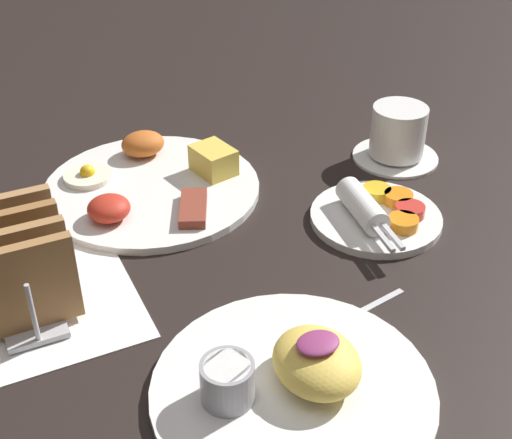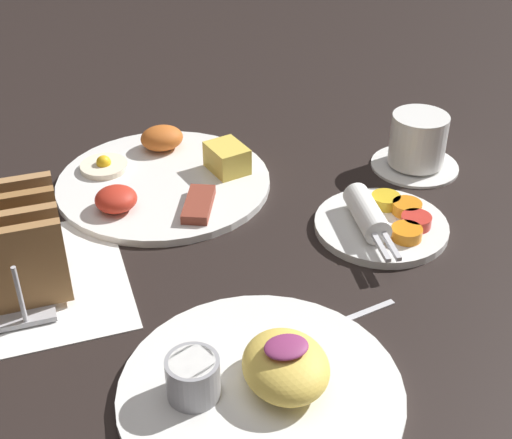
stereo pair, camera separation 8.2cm
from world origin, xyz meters
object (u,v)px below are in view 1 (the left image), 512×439
at_px(plate_condiments, 377,213).
at_px(plate_foreground, 293,381).
at_px(plate_breakfast, 152,183).
at_px(toast_rack, 17,264).
at_px(coffee_cup, 398,135).

relative_size(plate_condiments, plate_foreground, 0.67).
bearing_deg(plate_foreground, plate_condiments, 42.11).
relative_size(plate_breakfast, plate_foreground, 1.09).
height_order(plate_condiments, toast_rack, toast_rack).
height_order(plate_breakfast, coffee_cup, coffee_cup).
relative_size(plate_condiments, coffee_cup, 1.43).
bearing_deg(coffee_cup, plate_condiments, -132.84).
bearing_deg(plate_condiments, plate_foreground, -137.89).
bearing_deg(plate_condiments, coffee_cup, 47.16).
xyz_separation_m(toast_rack, coffee_cup, (0.53, 0.09, -0.02)).
relative_size(plate_foreground, coffee_cup, 2.15).
bearing_deg(plate_foreground, toast_rack, 130.13).
height_order(plate_breakfast, plate_foreground, plate_foreground).
distance_m(plate_breakfast, plate_foreground, 0.39).
xyz_separation_m(plate_condiments, plate_foreground, (-0.22, -0.20, 0.00)).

